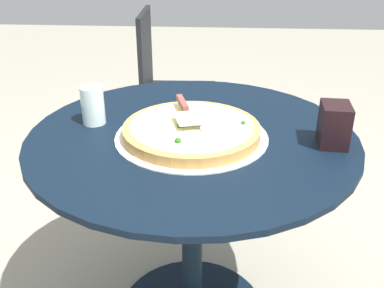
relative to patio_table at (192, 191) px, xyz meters
The scene contains 6 objects.
patio_table is the anchor object (origin of this frame).
pizza_on_tray 0.22m from the patio_table, 93.46° to the left, with size 0.45×0.45×0.06m.
pizza_server 0.27m from the patio_table, 56.89° to the right, with size 0.11×0.22×0.02m.
drinking_cup 0.41m from the patio_table, 10.01° to the right, with size 0.07×0.07×0.12m, color silver.
napkin_dispenser 0.48m from the patio_table, behind, with size 0.10×0.08×0.12m, color black.
patio_chair_near 1.19m from the patio_table, 79.01° to the right, with size 0.41×0.41×0.89m.
Camera 1 is at (-0.08, 1.20, 1.31)m, focal length 41.64 mm.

